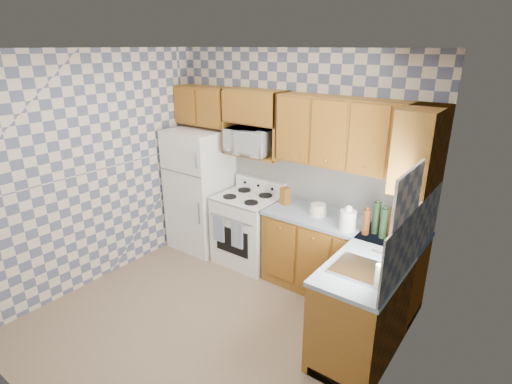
{
  "coord_description": "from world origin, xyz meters",
  "views": [
    {
      "loc": [
        2.42,
        -2.47,
        2.73
      ],
      "look_at": [
        0.05,
        0.75,
        1.25
      ],
      "focal_mm": 28.0,
      "sensor_mm": 36.0,
      "label": 1
    }
  ],
  "objects_px": {
    "stove_body": "(248,230)",
    "electric_kettle": "(348,220)",
    "refrigerator": "(200,190)",
    "microwave": "(250,141)"
  },
  "relations": [
    {
      "from": "stove_body",
      "to": "electric_kettle",
      "type": "distance_m",
      "value": 1.55
    },
    {
      "from": "refrigerator",
      "to": "stove_body",
      "type": "bearing_deg",
      "value": 1.78
    },
    {
      "from": "microwave",
      "to": "electric_kettle",
      "type": "xyz_separation_m",
      "value": [
        1.47,
        -0.27,
        -0.58
      ]
    },
    {
      "from": "refrigerator",
      "to": "microwave",
      "type": "relative_size",
      "value": 2.94
    },
    {
      "from": "refrigerator",
      "to": "stove_body",
      "type": "distance_m",
      "value": 0.89
    },
    {
      "from": "stove_body",
      "to": "microwave",
      "type": "xyz_separation_m",
      "value": [
        -0.04,
        0.11,
        1.16
      ]
    },
    {
      "from": "microwave",
      "to": "electric_kettle",
      "type": "relative_size",
      "value": 2.67
    },
    {
      "from": "stove_body",
      "to": "microwave",
      "type": "height_order",
      "value": "microwave"
    },
    {
      "from": "electric_kettle",
      "to": "refrigerator",
      "type": "bearing_deg",
      "value": 176.62
    },
    {
      "from": "electric_kettle",
      "to": "microwave",
      "type": "bearing_deg",
      "value": 169.53
    }
  ]
}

